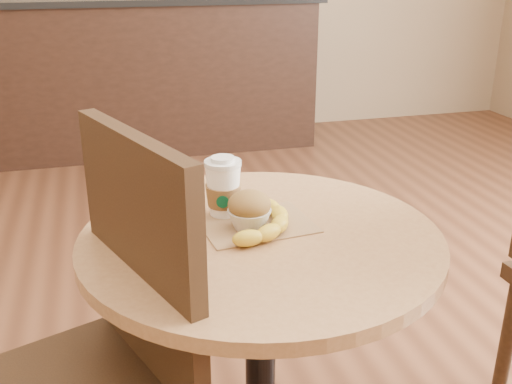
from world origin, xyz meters
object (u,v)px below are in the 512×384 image
at_px(cafe_table, 261,310).
at_px(muffin, 249,210).
at_px(chair_left, 87,378).
at_px(banana, 259,218).
at_px(coffee_cup, 223,189).

distance_m(cafe_table, muffin, 0.24).
bearing_deg(cafe_table, chair_left, -160.11).
distance_m(chair_left, banana, 0.47).
relative_size(cafe_table, muffin, 8.12).
bearing_deg(banana, coffee_cup, 149.70).
height_order(cafe_table, chair_left, chair_left).
height_order(cafe_table, coffee_cup, coffee_cup).
bearing_deg(muffin, banana, 20.04).
bearing_deg(banana, muffin, -137.65).
relative_size(muffin, banana, 0.38).
xyz_separation_m(cafe_table, muffin, (-0.02, 0.03, 0.24)).
bearing_deg(cafe_table, muffin, 122.75).
distance_m(chair_left, muffin, 0.46).
bearing_deg(coffee_cup, cafe_table, -50.06).
distance_m(chair_left, coffee_cup, 0.48).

